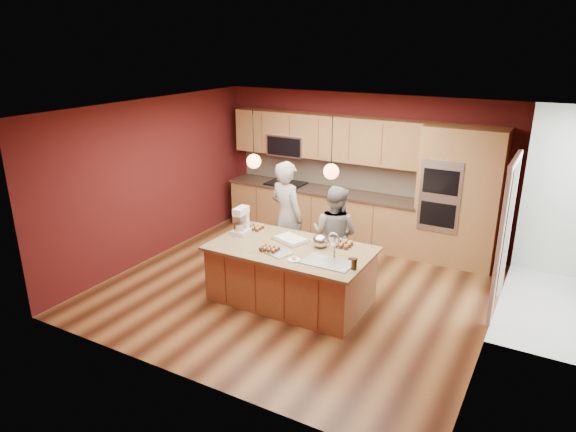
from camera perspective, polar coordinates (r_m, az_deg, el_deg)
The scene contains 24 objects.
floor at distance 7.88m, azimuth 0.86°, elevation -8.10°, with size 5.50×5.50×0.00m, color #3F2011.
ceiling at distance 7.06m, azimuth 0.97°, elevation 11.76°, with size 5.50×5.50×0.00m, color silver.
wall_back at distance 9.55m, azimuth 8.07°, elevation 5.29°, with size 5.50×5.50×0.00m, color #4D1515.
wall_front at distance 5.44m, azimuth -11.75°, elevation -5.84°, with size 5.50×5.50×0.00m, color #4D1515.
wall_left at distance 8.94m, azimuth -14.84°, elevation 3.88°, with size 5.00×5.00×0.00m, color #4D1515.
wall_right at distance 6.60m, azimuth 22.46°, elevation -2.40°, with size 5.00×5.00×0.00m, color #4D1515.
cabinet_run at distance 9.68m, azimuth 3.67°, elevation 3.39°, with size 3.74×0.64×2.30m.
oven_column at distance 8.84m, azimuth 18.46°, elevation 2.01°, with size 1.30×0.62×2.30m.
doorway_trim at distance 7.45m, azimuth 22.85°, elevation -2.51°, with size 0.08×1.11×2.20m, color silver, non-canonical shape.
pendant_left at distance 7.14m, azimuth -3.82°, elevation 6.12°, with size 0.20×0.20×0.80m.
pendant_right at distance 6.59m, azimuth 4.82°, elevation 4.99°, with size 0.20×0.20×0.80m.
island at distance 7.36m, azimuth 0.40°, elevation -6.44°, with size 2.27×1.27×1.21m.
person_left at distance 8.16m, azimuth -0.14°, elevation -0.14°, with size 0.67×0.44×1.83m, color black.
person_right at distance 7.86m, azimuth 5.19°, elevation -2.08°, with size 0.75×0.59×1.55m, color slate.
stand_mixer at distance 7.68m, azimuth -5.24°, elevation -0.72°, with size 0.24×0.31×0.41m.
sheet_cake at distance 7.42m, azimuth 0.31°, elevation -2.61°, with size 0.57×0.49×0.05m.
cooling_rack at distance 7.04m, azimuth -1.23°, elevation -3.97°, with size 0.40×0.29×0.02m, color silver.
mixing_bowl at distance 7.20m, azimuth 3.61°, elevation -2.79°, with size 0.23×0.23×0.19m, color silver.
plate at distance 6.79m, azimuth 0.67°, elevation -4.89°, with size 0.18×0.18×0.01m, color silver.
tumbler at distance 6.57m, azimuth 7.35°, elevation -5.31°, with size 0.08×0.08×0.15m, color #31210D.
phone at distance 6.87m, azimuth 7.26°, elevation -4.77°, with size 0.12×0.07×0.01m, color black.
cupcakes_left at distance 7.89m, azimuth -3.65°, elevation -1.21°, with size 0.23×0.23×0.07m, color tan, non-canonical shape.
cupcakes_rack at distance 7.07m, azimuth -2.07°, elevation -3.55°, with size 0.28×0.21×0.06m, color tan, non-canonical shape.
cupcakes_right at distance 7.27m, azimuth 6.14°, elevation -3.09°, with size 0.25×0.25×0.08m, color tan, non-canonical shape.
Camera 1 is at (3.31, -6.17, 3.61)m, focal length 32.00 mm.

